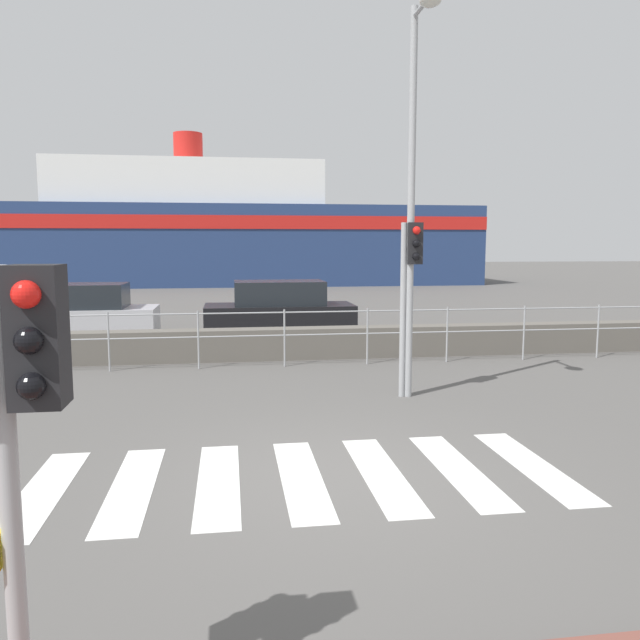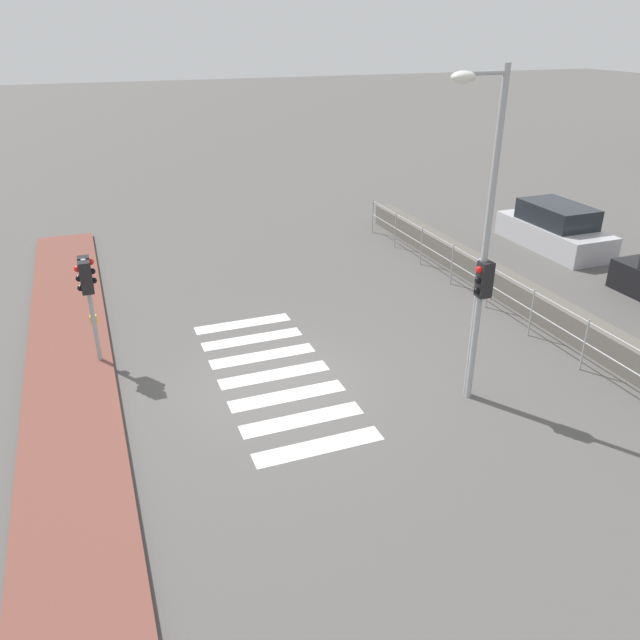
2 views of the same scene
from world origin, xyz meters
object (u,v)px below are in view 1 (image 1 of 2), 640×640
(traffic_light_far, at_px, (410,270))
(parked_car_black, at_px, (279,311))
(traffic_light_near, at_px, (2,380))
(streetlamp, at_px, (415,161))
(parked_car_silver, at_px, (81,315))
(ferry_boat, at_px, (235,233))

(traffic_light_far, relative_size, parked_car_black, 0.68)
(traffic_light_near, relative_size, streetlamp, 0.39)
(streetlamp, relative_size, parked_car_silver, 1.54)
(traffic_light_far, xyz_separation_m, parked_car_silver, (-7.01, 7.85, -1.51))
(traffic_light_near, xyz_separation_m, ferry_boat, (1.50, 37.60, 1.33))
(ferry_boat, xyz_separation_m, parked_car_silver, (-4.48, -22.87, -2.61))
(traffic_light_near, relative_size, parked_car_silver, 0.60)
(traffic_light_near, bearing_deg, traffic_light_far, 59.62)
(streetlamp, bearing_deg, parked_car_silver, 131.12)
(streetlamp, xyz_separation_m, parked_car_black, (-1.54, 8.04, -3.22))
(ferry_boat, bearing_deg, traffic_light_far, -85.28)
(streetlamp, bearing_deg, parked_car_black, 100.84)
(streetlamp, bearing_deg, traffic_light_near, -121.08)
(traffic_light_far, bearing_deg, streetlamp, -89.45)
(traffic_light_far, bearing_deg, ferry_boat, 94.72)
(traffic_light_far, xyz_separation_m, ferry_boat, (-2.54, 30.72, 1.10))
(streetlamp, relative_size, ferry_boat, 0.21)
(ferry_boat, distance_m, parked_car_black, 23.04)
(streetlamp, relative_size, parked_car_black, 1.47)
(traffic_light_near, distance_m, streetlamp, 8.05)
(traffic_light_far, bearing_deg, traffic_light_near, -120.38)
(ferry_boat, bearing_deg, parked_car_black, -87.50)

